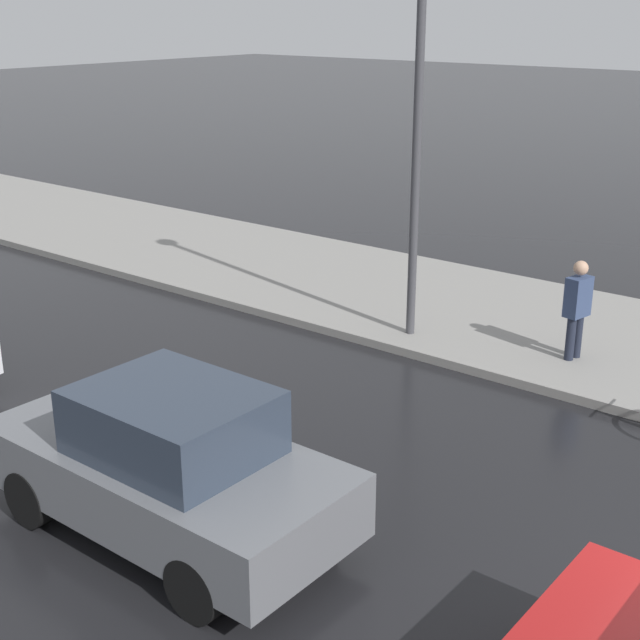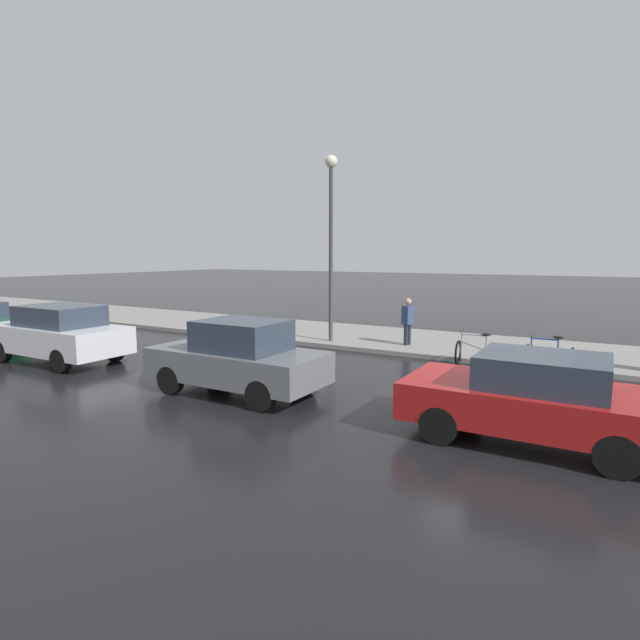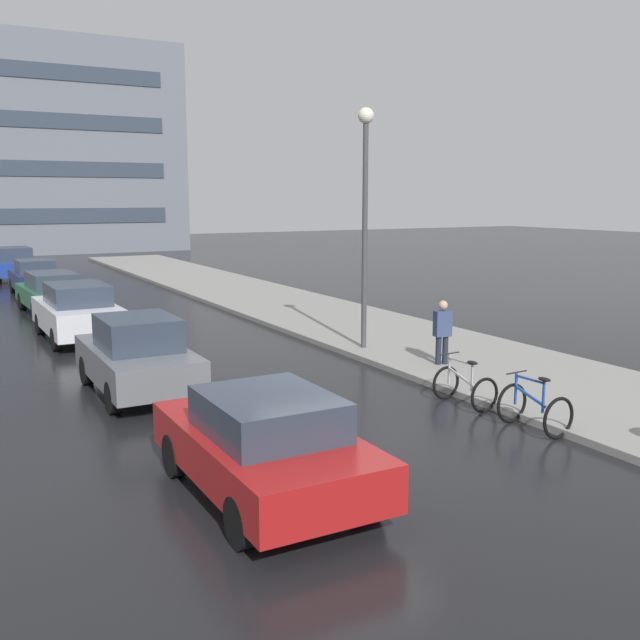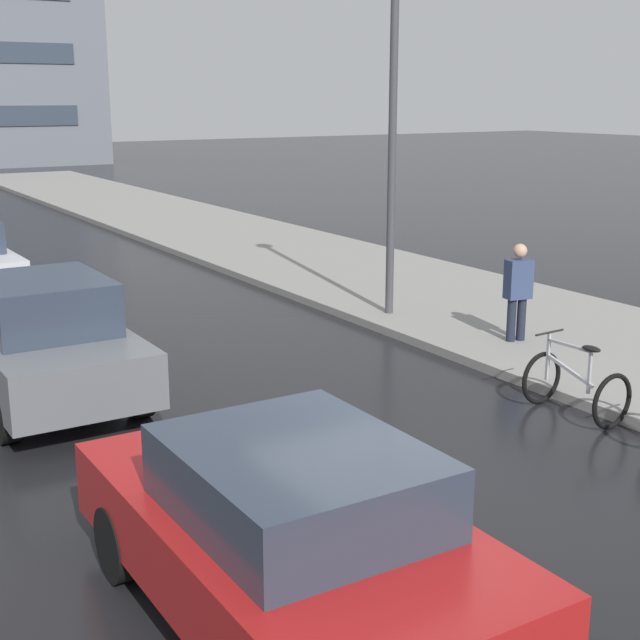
{
  "view_description": "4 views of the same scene",
  "coord_description": "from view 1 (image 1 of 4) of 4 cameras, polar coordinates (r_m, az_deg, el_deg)",
  "views": [
    {
      "loc": [
        -7.46,
        -1.13,
        5.26
      ],
      "look_at": [
        0.44,
        5.16,
        1.67
      ],
      "focal_mm": 50.0,
      "sensor_mm": 36.0,
      "label": 1
    },
    {
      "loc": [
        -10.63,
        -1.94,
        3.11
      ],
      "look_at": [
        0.07,
        4.28,
        1.48
      ],
      "focal_mm": 28.0,
      "sensor_mm": 36.0,
      "label": 2
    },
    {
      "loc": [
        -5.77,
        -9.54,
        4.09
      ],
      "look_at": [
        1.44,
        3.59,
        1.52
      ],
      "focal_mm": 40.0,
      "sensor_mm": 36.0,
      "label": 3
    },
    {
      "loc": [
        -4.89,
        -6.21,
        3.91
      ],
      "look_at": [
        0.72,
        2.91,
        1.2
      ],
      "focal_mm": 50.0,
      "sensor_mm": 36.0,
      "label": 4
    }
  ],
  "objects": [
    {
      "name": "sidewalk_kerb",
      "position": [
        18.22,
        -1.03,
        3.0
      ],
      "size": [
        4.8,
        60.0,
        0.14
      ],
      "primitive_type": "cube",
      "color": "gray",
      "rests_on": "ground"
    },
    {
      "name": "car_grey",
      "position": [
        9.37,
        -9.74,
        -9.08
      ],
      "size": [
        1.84,
        4.04,
        1.67
      ],
      "color": "slate",
      "rests_on": "ground"
    },
    {
      "name": "streetlamp",
      "position": [
        13.91,
        6.36,
        14.96
      ],
      "size": [
        0.41,
        0.41,
        6.36
      ],
      "color": "#424247",
      "rests_on": "ground"
    },
    {
      "name": "pedestrian",
      "position": [
        13.94,
        16.12,
        0.74
      ],
      "size": [
        0.44,
        0.32,
        1.69
      ],
      "color": "#1E2333",
      "rests_on": "ground"
    }
  ]
}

